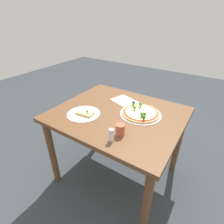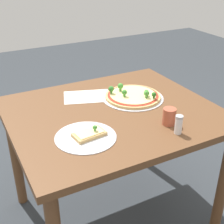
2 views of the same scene
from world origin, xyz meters
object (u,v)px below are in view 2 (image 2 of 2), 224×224
(dining_table, at_px, (113,127))
(drinking_cup, at_px, (169,116))
(pizza_tray_slice, at_px, (87,136))
(condiment_shaker, at_px, (179,125))
(pizza_tray_whole, at_px, (133,96))

(dining_table, xyz_separation_m, drinking_cup, (0.17, -0.25, 0.15))
(pizza_tray_slice, xyz_separation_m, condiment_shaker, (0.38, -0.16, 0.04))
(drinking_cup, bearing_deg, pizza_tray_slice, 169.38)
(drinking_cup, height_order, condiment_shaker, condiment_shaker)
(dining_table, relative_size, pizza_tray_whole, 3.07)
(dining_table, relative_size, condiment_shaker, 11.76)
(condiment_shaker, bearing_deg, pizza_tray_whole, 88.17)
(dining_table, xyz_separation_m, pizza_tray_whole, (0.17, 0.08, 0.12))
(pizza_tray_slice, distance_m, drinking_cup, 0.41)
(dining_table, height_order, pizza_tray_whole, pizza_tray_whole)
(drinking_cup, relative_size, condiment_shaker, 0.91)
(dining_table, distance_m, pizza_tray_slice, 0.31)
(dining_table, relative_size, pizza_tray_slice, 3.83)
(pizza_tray_whole, relative_size, condiment_shaker, 3.83)
(dining_table, distance_m, condiment_shaker, 0.41)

